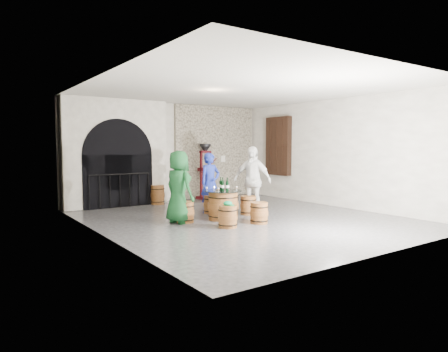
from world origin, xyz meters
TOP-DOWN VIEW (x-y plane):
  - ground at (0.00, 0.00)m, footprint 8.00×8.00m
  - wall_back at (0.00, 4.00)m, footprint 8.00×0.00m
  - wall_front at (0.00, -4.00)m, footprint 8.00×0.00m
  - wall_left at (-3.50, 0.00)m, footprint 0.00×8.00m
  - wall_right at (3.50, 0.00)m, footprint 0.00×8.00m
  - ceiling at (0.00, 0.00)m, footprint 8.00×8.00m
  - stone_facing_panel at (1.80, 3.94)m, footprint 3.20×0.12m
  - arched_opening at (-1.90, 3.74)m, footprint 3.10×0.60m
  - shuttered_window at (3.38, 2.40)m, footprint 0.23×1.10m
  - barrel_table at (-0.50, 0.13)m, footprint 0.93×0.93m
  - barrel_stool_left at (-1.45, 0.33)m, footprint 0.44×0.44m
  - barrel_stool_far at (-0.24, 1.06)m, footprint 0.44×0.44m
  - barrel_stool_right at (0.45, 0.34)m, footprint 0.44×0.44m
  - barrel_stool_near_right at (-0.08, -0.75)m, footprint 0.44×0.44m
  - barrel_stool_near_left at (-0.96, -0.73)m, footprint 0.44×0.44m
  - green_cap at (-0.96, -0.73)m, footprint 0.24×0.20m
  - person_green at (-1.60, 0.36)m, footprint 0.68×0.91m
  - person_blue at (-0.21, 1.15)m, footprint 0.60×0.39m
  - person_white at (0.61, 0.37)m, footprint 0.87×1.14m
  - wine_bottle_left at (-0.52, 0.11)m, footprint 0.08×0.08m
  - wine_bottle_center at (-0.45, 0.03)m, footprint 0.08×0.08m
  - wine_bottle_right at (-0.48, 0.26)m, footprint 0.08×0.08m
  - tasting_glass_a at (-0.74, -0.03)m, footprint 0.05×0.05m
  - tasting_glass_b at (-0.27, 0.21)m, footprint 0.05×0.05m
  - tasting_glass_c at (-0.64, 0.32)m, footprint 0.05×0.05m
  - tasting_glass_d at (-0.37, 0.34)m, footprint 0.05×0.05m
  - tasting_glass_e at (-0.19, -0.01)m, footprint 0.05×0.05m
  - tasting_glass_f at (-0.88, 0.27)m, footprint 0.05×0.05m
  - side_barrel at (-0.71, 3.40)m, footprint 0.45×0.45m
  - corking_press at (1.17, 3.60)m, footprint 0.80×0.51m
  - control_box at (2.05, 3.86)m, footprint 0.18×0.10m

SIDE VIEW (x-z plane):
  - ground at x=0.00m, z-range 0.00..0.00m
  - barrel_stool_left at x=-1.45m, z-range 0.00..0.49m
  - barrel_stool_far at x=-0.24m, z-range 0.00..0.49m
  - barrel_stool_right at x=0.45m, z-range 0.00..0.49m
  - barrel_stool_near_right at x=-0.08m, z-range 0.00..0.49m
  - barrel_stool_near_left at x=-0.96m, z-range 0.00..0.49m
  - side_barrel at x=-0.71m, z-range 0.00..0.59m
  - barrel_table at x=-0.50m, z-range 0.00..0.71m
  - green_cap at x=-0.96m, z-range 0.48..0.59m
  - tasting_glass_a at x=-0.74m, z-range 0.72..0.82m
  - tasting_glass_b at x=-0.27m, z-range 0.72..0.82m
  - tasting_glass_c at x=-0.64m, z-range 0.72..0.82m
  - tasting_glass_d at x=-0.37m, z-range 0.72..0.82m
  - tasting_glass_e at x=-0.19m, z-range 0.72..0.82m
  - tasting_glass_f at x=-0.88m, z-range 0.72..0.82m
  - person_blue at x=-0.21m, z-range 0.00..1.62m
  - wine_bottle_left at x=-0.52m, z-range 0.69..1.01m
  - wine_bottle_center at x=-0.45m, z-range 0.69..1.01m
  - wine_bottle_right at x=-0.48m, z-range 0.69..1.01m
  - person_green at x=-1.60m, z-range 0.00..1.70m
  - person_white at x=0.61m, z-range 0.00..1.80m
  - corking_press at x=1.17m, z-range 0.15..2.03m
  - control_box at x=2.05m, z-range 1.24..1.46m
  - arched_opening at x=-1.90m, z-range -0.01..3.18m
  - wall_back at x=0.00m, z-range -2.40..5.60m
  - wall_front at x=0.00m, z-range -2.40..5.60m
  - wall_left at x=-3.50m, z-range -2.40..5.60m
  - wall_right at x=3.50m, z-range -2.40..5.60m
  - stone_facing_panel at x=1.80m, z-range 0.01..3.19m
  - shuttered_window at x=3.38m, z-range 0.80..2.80m
  - ceiling at x=0.00m, z-range 3.20..3.20m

